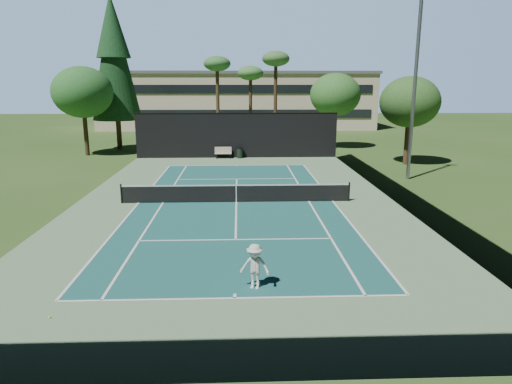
% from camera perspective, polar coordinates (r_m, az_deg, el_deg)
% --- Properties ---
extents(ground, '(160.00, 160.00, 0.00)m').
position_cam_1_polar(ground, '(25.77, -2.48, -1.29)').
color(ground, '#2F4F1D').
rests_on(ground, ground).
extents(apron_slab, '(18.00, 32.00, 0.01)m').
position_cam_1_polar(apron_slab, '(25.77, -2.48, -1.28)').
color(apron_slab, '#658C62').
rests_on(apron_slab, ground).
extents(court_surface, '(10.97, 23.77, 0.01)m').
position_cam_1_polar(court_surface, '(25.77, -2.48, -1.27)').
color(court_surface, '#1C5A55').
rests_on(court_surface, ground).
extents(court_lines, '(11.07, 23.87, 0.01)m').
position_cam_1_polar(court_lines, '(25.77, -2.48, -1.25)').
color(court_lines, white).
rests_on(court_lines, ground).
extents(tennis_net, '(12.90, 0.10, 1.10)m').
position_cam_1_polar(tennis_net, '(25.64, -2.49, -0.09)').
color(tennis_net, black).
rests_on(tennis_net, ground).
extents(fence, '(18.04, 32.05, 4.03)m').
position_cam_1_polar(fence, '(25.40, -2.52, 3.13)').
color(fence, black).
rests_on(fence, ground).
extents(player, '(1.09, 0.80, 1.52)m').
position_cam_1_polar(player, '(14.94, -0.14, -9.29)').
color(player, silver).
rests_on(player, ground).
extents(tennis_ball_a, '(0.07, 0.07, 0.07)m').
position_cam_1_polar(tennis_ball_a, '(14.70, -24.40, -14.07)').
color(tennis_ball_a, '#D7F637').
rests_on(tennis_ball_a, ground).
extents(tennis_ball_b, '(0.07, 0.07, 0.07)m').
position_cam_1_polar(tennis_ball_b, '(29.16, -3.45, 0.50)').
color(tennis_ball_b, '#D4EC35').
rests_on(tennis_ball_b, ground).
extents(tennis_ball_c, '(0.06, 0.06, 0.06)m').
position_cam_1_polar(tennis_ball_c, '(30.21, 3.02, 0.95)').
color(tennis_ball_c, '#CEE233').
rests_on(tennis_ball_c, ground).
extents(tennis_ball_d, '(0.07, 0.07, 0.07)m').
position_cam_1_polar(tennis_ball_d, '(28.52, -9.29, 0.05)').
color(tennis_ball_d, '#C7D630').
rests_on(tennis_ball_d, ground).
extents(park_bench, '(1.50, 0.45, 1.02)m').
position_cam_1_polar(park_bench, '(41.08, -4.13, 4.97)').
color(park_bench, beige).
rests_on(park_bench, ground).
extents(trash_bin, '(0.56, 0.56, 0.95)m').
position_cam_1_polar(trash_bin, '(41.09, -2.04, 4.91)').
color(trash_bin, black).
rests_on(trash_bin, ground).
extents(pine_tree, '(4.80, 4.80, 15.00)m').
position_cam_1_polar(pine_tree, '(48.58, -17.40, 16.37)').
color(pine_tree, '#4F3222').
rests_on(pine_tree, ground).
extents(palm_a, '(2.80, 2.80, 9.32)m').
position_cam_1_polar(palm_a, '(49.01, -4.88, 15.28)').
color(palm_a, '#4D3821').
rests_on(palm_a, ground).
extents(palm_b, '(2.80, 2.80, 8.42)m').
position_cam_1_polar(palm_b, '(50.96, -0.70, 14.31)').
color(palm_b, '#45321D').
rests_on(palm_b, ground).
extents(palm_c, '(2.80, 2.80, 9.77)m').
position_cam_1_polar(palm_c, '(48.13, 2.49, 15.84)').
color(palm_c, '#45311D').
rests_on(palm_c, ground).
extents(decid_tree_a, '(5.12, 5.12, 7.62)m').
position_cam_1_polar(decid_tree_a, '(47.97, 9.87, 11.86)').
color(decid_tree_a, '#4F3222').
rests_on(decid_tree_a, ground).
extents(decid_tree_b, '(4.80, 4.80, 7.14)m').
position_cam_1_polar(decid_tree_b, '(39.47, 18.68, 10.59)').
color(decid_tree_b, '#4F3921').
rests_on(decid_tree_b, ground).
extents(decid_tree_c, '(5.44, 5.44, 8.09)m').
position_cam_1_polar(decid_tree_c, '(45.22, -20.87, 11.56)').
color(decid_tree_c, '#47341E').
rests_on(decid_tree_c, ground).
extents(campus_building, '(40.50, 12.50, 8.30)m').
position_cam_1_polar(campus_building, '(70.95, -2.35, 11.48)').
color(campus_building, beige).
rests_on(campus_building, ground).
extents(light_pole, '(0.90, 0.25, 12.22)m').
position_cam_1_polar(light_pole, '(33.12, 19.24, 12.55)').
color(light_pole, gray).
rests_on(light_pole, ground).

